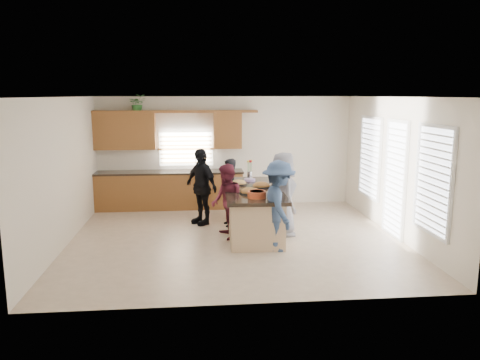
{
  "coord_description": "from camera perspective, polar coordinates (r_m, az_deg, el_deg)",
  "views": [
    {
      "loc": [
        -0.75,
        -8.99,
        2.84
      ],
      "look_at": [
        0.12,
        0.22,
        1.15
      ],
      "focal_mm": 35.0,
      "sensor_mm": 36.0,
      "label": 1
    }
  ],
  "objects": [
    {
      "name": "clear_cup",
      "position": [
        8.71,
        3.59,
        -1.88
      ],
      "size": [
        0.07,
        0.07,
        0.1
      ],
      "primitive_type": "cylinder",
      "color": "white",
      "rests_on": "island"
    },
    {
      "name": "right_wall_glazing",
      "position": [
        9.82,
        18.51,
        1.04
      ],
      "size": [
        0.06,
        4.0,
        2.25
      ],
      "color": "white",
      "rests_on": "ground"
    },
    {
      "name": "woman_right_back",
      "position": [
        8.59,
        4.73,
        -3.16
      ],
      "size": [
        0.7,
        1.12,
        1.68
      ],
      "primitive_type": "imported",
      "rotation": [
        0.0,
        0.0,
        1.64
      ],
      "color": "#344C73",
      "rests_on": "ground"
    },
    {
      "name": "flower_vase",
      "position": [
        10.79,
        1.19,
        1.45
      ],
      "size": [
        0.14,
        0.14,
        0.41
      ],
      "color": "silver",
      "rests_on": "island"
    },
    {
      "name": "island",
      "position": [
        9.71,
        1.56,
        -3.89
      ],
      "size": [
        1.23,
        2.73,
        0.95
      ],
      "rotation": [
        0.0,
        0.0,
        -0.03
      ],
      "color": "tan",
      "rests_on": "ground"
    },
    {
      "name": "platter_back",
      "position": [
        9.97,
        -0.2,
        -0.41
      ],
      "size": [
        0.38,
        0.38,
        0.15
      ],
      "color": "black",
      "rests_on": "island"
    },
    {
      "name": "platter_mid",
      "position": [
        9.71,
        2.6,
        -0.72
      ],
      "size": [
        0.4,
        0.4,
        0.16
      ],
      "color": "black",
      "rests_on": "island"
    },
    {
      "name": "woman_left_mid",
      "position": [
        9.29,
        -1.63,
        -2.65
      ],
      "size": [
        0.7,
        0.82,
        1.5
      ],
      "primitive_type": "imported",
      "rotation": [
        0.0,
        0.0,
        -1.38
      ],
      "color": "#591A29",
      "rests_on": "ground"
    },
    {
      "name": "room_shell",
      "position": [
        9.07,
        -0.64,
        4.41
      ],
      "size": [
        6.52,
        6.02,
        2.81
      ],
      "color": "silver",
      "rests_on": "ground"
    },
    {
      "name": "back_cabinetry",
      "position": [
        11.9,
        -8.79,
        0.91
      ],
      "size": [
        4.08,
        0.66,
        2.46
      ],
      "color": "brown",
      "rests_on": "ground"
    },
    {
      "name": "salad_bowl",
      "position": [
        8.7,
        2.06,
        -1.72
      ],
      "size": [
        0.34,
        0.34,
        0.13
      ],
      "color": "#C24723",
      "rests_on": "island"
    },
    {
      "name": "woman_right_front",
      "position": [
        9.52,
        5.23,
        -1.73
      ],
      "size": [
        0.67,
        0.91,
        1.71
      ],
      "primitive_type": "imported",
      "rotation": [
        0.0,
        0.0,
        1.73
      ],
      "color": "slate",
      "rests_on": "ground"
    },
    {
      "name": "potted_plant",
      "position": [
        11.9,
        -12.37,
        9.09
      ],
      "size": [
        0.46,
        0.42,
        0.45
      ],
      "primitive_type": "imported",
      "rotation": [
        0.0,
        0.0,
        0.18
      ],
      "color": "#2D6E2C",
      "rests_on": "back_cabinetry"
    },
    {
      "name": "woman_left_back",
      "position": [
        10.19,
        -1.34,
        -1.54
      ],
      "size": [
        0.44,
        0.59,
        1.48
      ],
      "primitive_type": "imported",
      "rotation": [
        0.0,
        0.0,
        -1.4
      ],
      "color": "black",
      "rests_on": "ground"
    },
    {
      "name": "plate_stack",
      "position": [
        10.39,
        1.19,
        0.01
      ],
      "size": [
        0.25,
        0.25,
        0.05
      ],
      "primitive_type": "cylinder",
      "color": "#A081BC",
      "rests_on": "island"
    },
    {
      "name": "platter_front",
      "position": [
        9.09,
        1.28,
        -1.47
      ],
      "size": [
        0.43,
        0.43,
        0.17
      ],
      "color": "black",
      "rests_on": "island"
    },
    {
      "name": "woman_left_front",
      "position": [
        10.35,
        -4.76,
        -0.79
      ],
      "size": [
        0.92,
        1.04,
        1.69
      ],
      "primitive_type": "imported",
      "rotation": [
        0.0,
        0.0,
        -0.93
      ],
      "color": "black",
      "rests_on": "ground"
    },
    {
      "name": "floor",
      "position": [
        9.46,
        -0.61,
        -7.12
      ],
      "size": [
        6.5,
        6.5,
        0.0
      ],
      "primitive_type": "plane",
      "color": "beige",
      "rests_on": "ground"
    }
  ]
}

